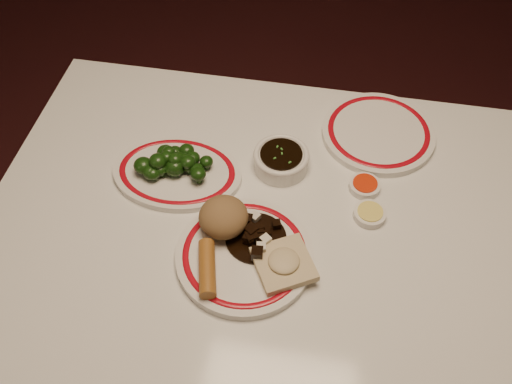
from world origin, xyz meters
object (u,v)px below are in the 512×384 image
object	(u,v)px
main_plate	(245,255)
soy_bowl	(281,161)
spring_roll	(207,268)
broccoli_pile	(173,163)
dining_table	(283,267)
fried_wonton	(284,263)
broccoli_plate	(177,173)
stirfry_heap	(257,236)
rice_mound	(224,217)

from	to	relation	value
main_plate	soy_bowl	world-z (taller)	soy_bowl
spring_roll	broccoli_pile	size ratio (longest dim) A/B	0.70
dining_table	broccoli_pile	size ratio (longest dim) A/B	7.67
fried_wonton	broccoli_plate	distance (m)	0.31
broccoli_plate	soy_bowl	distance (m)	0.22
dining_table	spring_roll	world-z (taller)	spring_roll
fried_wonton	broccoli_plate	bearing A→B (deg)	142.90
stirfry_heap	broccoli_plate	size ratio (longest dim) A/B	0.43
soy_bowl	main_plate	bearing A→B (deg)	-97.85
dining_table	soy_bowl	bearing A→B (deg)	100.85
dining_table	broccoli_plate	size ratio (longest dim) A/B	4.43
main_plate	broccoli_plate	size ratio (longest dim) A/B	1.04
stirfry_heap	broccoli_plate	world-z (taller)	stirfry_heap
main_plate	broccoli_pile	size ratio (longest dim) A/B	1.81
spring_roll	broccoli_pile	bearing A→B (deg)	104.42
spring_roll	rice_mound	bearing A→B (deg)	70.72
rice_mound	fried_wonton	distance (m)	0.14
broccoli_pile	soy_bowl	bearing A→B (deg)	15.95
soy_bowl	broccoli_plate	bearing A→B (deg)	-163.63
main_plate	fried_wonton	size ratio (longest dim) A/B	2.10
broccoli_pile	soy_bowl	distance (m)	0.22
main_plate	spring_roll	bearing A→B (deg)	-137.61
rice_mound	broccoli_pile	world-z (taller)	rice_mound
spring_roll	fried_wonton	distance (m)	0.14
dining_table	fried_wonton	distance (m)	0.14
stirfry_heap	broccoli_plate	xyz separation A→B (m)	(-0.19, 0.14, -0.02)
rice_mound	fried_wonton	world-z (taller)	rice_mound
broccoli_plate	broccoli_pile	xyz separation A→B (m)	(-0.01, -0.00, 0.03)
rice_mound	broccoli_plate	world-z (taller)	rice_mound
rice_mound	broccoli_plate	distance (m)	0.18
rice_mound	broccoli_plate	size ratio (longest dim) A/B	0.34
rice_mound	fried_wonton	xyz separation A→B (m)	(0.12, -0.06, -0.02)
broccoli_plate	fried_wonton	bearing A→B (deg)	-37.10
broccoli_plate	broccoli_pile	world-z (taller)	broccoli_pile
main_plate	spring_roll	distance (m)	0.08
rice_mound	fried_wonton	size ratio (longest dim) A/B	0.69
dining_table	broccoli_pile	world-z (taller)	broccoli_pile
broccoli_plate	soy_bowl	size ratio (longest dim) A/B	2.39
dining_table	main_plate	size ratio (longest dim) A/B	4.24
rice_mound	broccoli_plate	bearing A→B (deg)	135.56
main_plate	spring_roll	size ratio (longest dim) A/B	2.58
spring_roll	broccoli_pile	xyz separation A→B (m)	(-0.12, 0.23, 0.01)
main_plate	fried_wonton	distance (m)	0.08
dining_table	soy_bowl	xyz separation A→B (m)	(-0.04, 0.19, 0.11)
broccoli_plate	broccoli_pile	bearing A→B (deg)	-177.99
fried_wonton	main_plate	bearing A→B (deg)	168.40
main_plate	soy_bowl	distance (m)	0.24
main_plate	stirfry_heap	distance (m)	0.04
broccoli_pile	fried_wonton	bearing A→B (deg)	-36.36
fried_wonton	soy_bowl	xyz separation A→B (m)	(-0.04, 0.25, -0.01)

